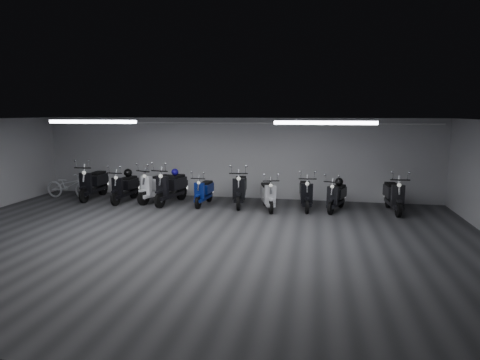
% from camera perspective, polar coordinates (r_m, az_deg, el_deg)
% --- Properties ---
extents(floor, '(14.00, 10.00, 0.01)m').
position_cam_1_polar(floor, '(9.83, -6.62, -8.32)').
color(floor, '#323234').
rests_on(floor, ground).
extents(ceiling, '(14.00, 10.00, 0.01)m').
position_cam_1_polar(ceiling, '(9.37, -6.95, 8.28)').
color(ceiling, gray).
rests_on(ceiling, ground).
extents(back_wall, '(14.00, 0.01, 2.80)m').
position_cam_1_polar(back_wall, '(14.31, -0.83, 3.08)').
color(back_wall, '#AEAEB1').
rests_on(back_wall, ground).
extents(front_wall, '(14.00, 0.01, 2.80)m').
position_cam_1_polar(front_wall, '(5.08, -23.97, -9.55)').
color(front_wall, '#AEAEB1').
rests_on(front_wall, ground).
extents(fluor_strip_left, '(2.40, 0.18, 0.08)m').
position_cam_1_polar(fluor_strip_left, '(11.51, -19.93, 7.67)').
color(fluor_strip_left, white).
rests_on(fluor_strip_left, ceiling).
extents(fluor_strip_right, '(2.40, 0.18, 0.08)m').
position_cam_1_polar(fluor_strip_right, '(9.94, 11.77, 7.84)').
color(fluor_strip_right, white).
rests_on(fluor_strip_right, ceiling).
extents(conduit, '(13.60, 0.05, 0.05)m').
position_cam_1_polar(conduit, '(14.15, -0.91, 7.96)').
color(conduit, white).
rests_on(conduit, back_wall).
extents(scooter_0, '(0.71, 1.98, 1.46)m').
position_cam_1_polar(scooter_0, '(15.02, -19.85, 0.24)').
color(scooter_0, black).
rests_on(scooter_0, floor).
extents(scooter_1, '(0.73, 1.81, 1.32)m').
position_cam_1_polar(scooter_1, '(14.20, -15.84, -0.36)').
color(scooter_1, black).
rests_on(scooter_1, floor).
extents(scooter_2, '(1.23, 1.96, 1.39)m').
position_cam_1_polar(scooter_2, '(13.95, -11.64, -0.22)').
color(scooter_2, white).
rests_on(scooter_2, floor).
extents(scooter_3, '(1.06, 2.06, 1.46)m').
position_cam_1_polar(scooter_3, '(13.54, -9.66, -0.27)').
color(scooter_3, black).
rests_on(scooter_3, floor).
extents(scooter_4, '(0.65, 1.63, 1.18)m').
position_cam_1_polar(scooter_4, '(13.24, -5.09, -1.01)').
color(scooter_4, navy).
rests_on(scooter_4, floor).
extents(scooter_5, '(0.84, 1.97, 1.42)m').
position_cam_1_polar(scooter_5, '(13.09, -0.01, -0.57)').
color(scooter_5, black).
rests_on(scooter_5, floor).
extents(scooter_6, '(0.98, 1.74, 1.23)m').
position_cam_1_polar(scooter_6, '(12.61, 3.94, -1.42)').
color(scooter_6, '#B0B0B5').
rests_on(scooter_6, floor).
extents(scooter_7, '(0.74, 1.79, 1.30)m').
position_cam_1_polar(scooter_7, '(12.79, 9.20, -1.20)').
color(scooter_7, black).
rests_on(scooter_7, floor).
extents(scooter_8, '(1.04, 1.71, 1.21)m').
position_cam_1_polar(scooter_8, '(12.74, 13.35, -1.58)').
color(scooter_8, black).
rests_on(scooter_8, floor).
extents(scooter_9, '(0.73, 1.85, 1.35)m').
position_cam_1_polar(scooter_9, '(13.06, 20.73, -1.36)').
color(scooter_9, black).
rests_on(scooter_9, floor).
extents(bicycle, '(1.74, 0.71, 1.11)m').
position_cam_1_polar(bicycle, '(15.49, -22.87, -0.34)').
color(bicycle, white).
rests_on(bicycle, floor).
extents(helmet_0, '(0.25, 0.25, 0.25)m').
position_cam_1_polar(helmet_0, '(12.91, 13.68, -0.23)').
color(helmet_0, black).
rests_on(helmet_0, scooter_8).
extents(helmet_1, '(0.23, 0.23, 0.23)m').
position_cam_1_polar(helmet_1, '(13.73, -9.08, 1.10)').
color(helmet_1, '#140B80').
rests_on(helmet_1, scooter_3).
extents(helmet_2, '(0.28, 0.28, 0.28)m').
position_cam_1_polar(helmet_2, '(14.36, -15.39, 0.97)').
color(helmet_2, black).
rests_on(helmet_2, scooter_1).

